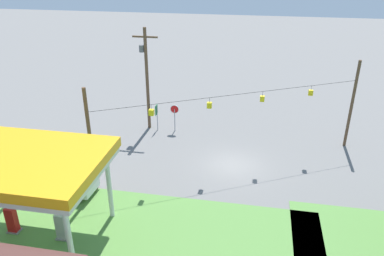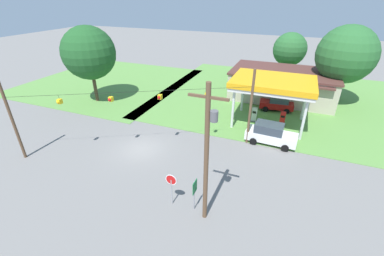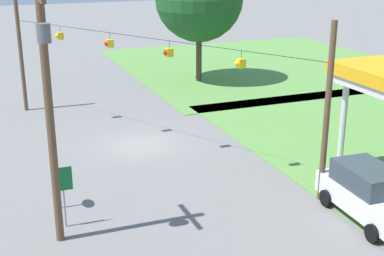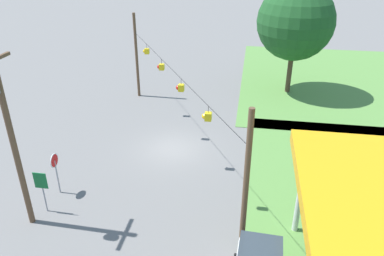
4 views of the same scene
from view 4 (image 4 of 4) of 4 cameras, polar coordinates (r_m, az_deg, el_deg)
ground_plane at (r=25.45m, az=-2.96°, el=-3.21°), size 160.00×160.00×0.00m
grass_verge_opposite_corner at (r=41.12m, az=24.70°, el=6.39°), size 24.00×24.00×0.04m
fuel_pump_near at (r=18.22m, az=24.11°, el=-17.14°), size 0.71×0.56×1.66m
stop_sign_roadside at (r=21.64m, az=-20.13°, el=-5.32°), size 0.80×0.08×2.50m
route_sign at (r=20.50m, az=-21.97°, el=-7.97°), size 0.10×0.70×2.40m
utility_pole_main at (r=18.40m, az=-26.03°, el=-0.50°), size 2.20×0.44×9.17m
signal_span_gantry at (r=23.69m, az=-3.22°, el=5.23°), size 18.12×10.24×7.32m
tree_west_verge at (r=34.36m, az=15.51°, el=15.32°), size 6.61×6.61×9.70m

